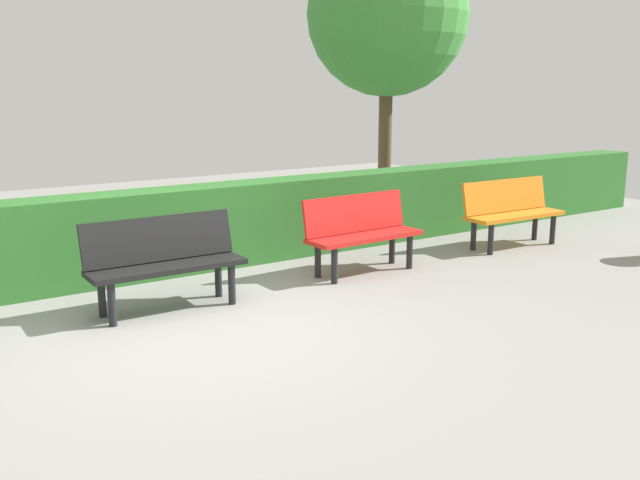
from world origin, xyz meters
TOP-DOWN VIEW (x-y plane):
  - ground_plane at (0.00, 0.00)m, footprint 19.15×19.15m
  - bench_orange at (-4.68, -0.72)m, footprint 1.44×0.51m
  - bench_red at (-2.28, -0.77)m, footprint 1.39×0.51m
  - bench_black at (0.04, -0.73)m, footprint 1.46×0.49m
  - hedge_row at (-1.08, -1.91)m, footprint 15.15×0.50m
  - tree_near at (-4.84, -3.52)m, footprint 2.51×2.51m

SIDE VIEW (x-z plane):
  - ground_plane at x=0.00m, z-range 0.00..0.00m
  - hedge_row at x=-1.08m, z-range 0.00..0.95m
  - bench_red at x=-2.28m, z-range 0.05..0.91m
  - bench_orange at x=-4.68m, z-range 0.05..0.91m
  - bench_black at x=0.04m, z-range 0.05..0.91m
  - tree_near at x=-4.84m, z-range 0.92..5.30m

